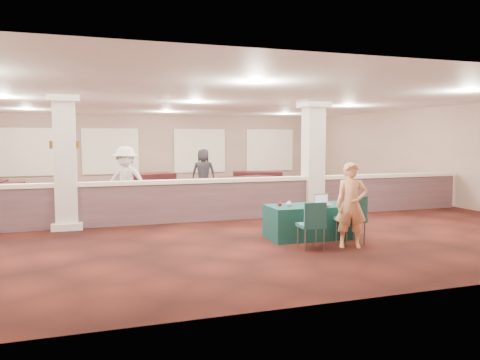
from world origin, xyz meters
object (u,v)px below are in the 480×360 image
object	(u,v)px
conf_chair_main	(353,216)
conf_chair_side	(313,221)
far_table_front_right	(247,187)
attendee_c	(309,175)
far_table_front_center	(214,189)
far_table_back_right	(257,181)
attendee_a	(66,184)
attendee_b	(126,181)
woman	(351,205)
near_table	(310,221)
attendee_d	(203,173)
far_table_back_center	(149,184)

from	to	relation	value
conf_chair_main	conf_chair_side	xyz separation A→B (m)	(-1.00, -0.18, -0.03)
far_table_front_right	attendee_c	bearing A→B (deg)	-14.53
far_table_front_center	far_table_back_right	bearing A→B (deg)	39.74
attendee_a	attendee_b	distance (m)	2.43
woman	far_table_back_right	bearing A→B (deg)	101.80
near_table	far_table_back_right	world-z (taller)	far_table_back_right
far_table_front_right	conf_chair_side	bearing A→B (deg)	-100.12
near_table	far_table_front_right	world-z (taller)	far_table_front_right
near_table	attendee_c	world-z (taller)	attendee_c
attendee_c	attendee_d	size ratio (longest dim) A/B	0.91
attendee_b	attendee_c	distance (m)	7.03
far_table_front_right	far_table_back_right	xyz separation A→B (m)	(1.17, 2.09, 0.01)
far_table_front_center	attendee_b	xyz separation A→B (m)	(-3.26, -2.78, 0.61)
attendee_a	attendee_c	size ratio (longest dim) A/B	0.95
conf_chair_main	far_table_front_center	size ratio (longest dim) A/B	0.56
attendee_b	attendee_d	bearing A→B (deg)	72.41
near_table	attendee_b	world-z (taller)	attendee_b
conf_chair_main	attendee_d	xyz separation A→B (m)	(-1.01, 8.57, 0.31)
far_table_back_right	attendee_b	xyz separation A→B (m)	(-5.67, -4.78, 0.56)
conf_chair_main	attendee_a	world-z (taller)	attendee_a
far_table_back_right	attendee_a	size ratio (longest dim) A/B	1.28
attendee_a	attendee_c	distance (m)	8.34
far_table_back_center	attendee_b	distance (m)	5.34
attendee_a	conf_chair_side	bearing A→B (deg)	-95.57
far_table_back_right	conf_chair_main	bearing A→B (deg)	-99.17
conf_chair_side	woman	world-z (taller)	woman
far_table_front_center	far_table_back_right	world-z (taller)	far_table_back_right
near_table	attendee_c	size ratio (longest dim) A/B	1.14
conf_chair_main	attendee_a	xyz separation A→B (m)	(-5.72, 6.86, 0.19)
woman	attendee_b	world-z (taller)	attendee_b
near_table	far_table_back_center	bearing A→B (deg)	104.70
far_table_front_right	attendee_b	world-z (taller)	attendee_b
far_table_front_center	attendee_b	size ratio (longest dim) A/B	0.91
conf_chair_main	far_table_back_right	size ratio (longest dim) A/B	0.50
near_table	attendee_a	world-z (taller)	attendee_a
far_table_front_right	far_table_back_right	bearing A→B (deg)	60.65
far_table_front_right	attendee_c	xyz separation A→B (m)	(2.20, -0.57, 0.43)
conf_chair_side	far_table_front_center	size ratio (longest dim) A/B	0.53
conf_chair_main	attendee_c	world-z (taller)	attendee_c
far_table_back_center	attendee_a	xyz separation A→B (m)	(-2.90, -3.37, 0.37)
conf_chair_side	far_table_front_right	xyz separation A→B (m)	(1.42, 7.95, -0.16)
conf_chair_side	far_table_back_right	size ratio (longest dim) A/B	0.47
far_table_back_right	attendee_c	distance (m)	2.88
near_table	attendee_d	world-z (taller)	attendee_d
far_table_back_center	far_table_back_right	world-z (taller)	far_table_back_right
near_table	far_table_front_center	size ratio (longest dim) A/B	1.05
far_table_back_center	woman	bearing A→B (deg)	-75.95
conf_chair_side	attendee_d	distance (m)	8.76
conf_chair_main	far_table_front_center	bearing A→B (deg)	96.49
near_table	woman	xyz separation A→B (m)	(0.36, -1.06, 0.48)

